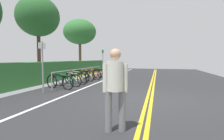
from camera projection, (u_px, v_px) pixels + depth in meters
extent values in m
cube|color=#2B2B2D|center=(149.00, 100.00, 6.20)|extent=(38.81, 10.54, 0.05)
cube|color=gold|center=(152.00, 99.00, 6.18)|extent=(34.93, 0.10, 0.00)
cube|color=gold|center=(147.00, 99.00, 6.22)|extent=(34.93, 0.10, 0.00)
cube|color=white|center=(68.00, 94.00, 7.01)|extent=(34.93, 0.12, 0.00)
cylinder|color=#9EA0A5|center=(52.00, 82.00, 7.78)|extent=(0.05, 0.05, 0.81)
cylinder|color=#9EA0A5|center=(70.00, 78.00, 9.34)|extent=(0.05, 0.05, 0.81)
cylinder|color=#9EA0A5|center=(82.00, 75.00, 10.91)|extent=(0.05, 0.05, 0.81)
cylinder|color=#9EA0A5|center=(92.00, 73.00, 12.47)|extent=(0.05, 0.05, 0.81)
cylinder|color=#9EA0A5|center=(99.00, 72.00, 14.04)|extent=(0.05, 0.05, 0.81)
cylinder|color=#9EA0A5|center=(82.00, 69.00, 10.88)|extent=(6.49, 0.04, 0.04)
torus|color=black|center=(52.00, 81.00, 8.54)|extent=(0.23, 0.70, 0.70)
torus|color=black|center=(68.00, 83.00, 8.05)|extent=(0.23, 0.70, 0.70)
cylinder|color=black|center=(58.00, 80.00, 8.35)|extent=(0.18, 0.57, 0.48)
cylinder|color=black|center=(58.00, 76.00, 8.30)|extent=(0.20, 0.68, 0.07)
cylinder|color=black|center=(63.00, 81.00, 8.18)|extent=(0.08, 0.17, 0.43)
cylinder|color=black|center=(65.00, 84.00, 8.14)|extent=(0.13, 0.37, 0.18)
cylinder|color=black|center=(66.00, 80.00, 8.09)|extent=(0.10, 0.25, 0.30)
cylinder|color=black|center=(53.00, 78.00, 8.50)|extent=(0.07, 0.14, 0.32)
cube|color=black|center=(64.00, 76.00, 8.14)|extent=(0.13, 0.21, 0.05)
cylinder|color=black|center=(53.00, 74.00, 8.47)|extent=(0.45, 0.14, 0.03)
torus|color=black|center=(58.00, 80.00, 9.11)|extent=(0.07, 0.67, 0.67)
torus|color=black|center=(76.00, 81.00, 8.88)|extent=(0.07, 0.67, 0.67)
cylinder|color=#198C38|center=(64.00, 79.00, 9.02)|extent=(0.04, 0.57, 0.46)
cylinder|color=#198C38|center=(66.00, 75.00, 8.99)|extent=(0.05, 0.68, 0.07)
cylinder|color=#198C38|center=(71.00, 80.00, 8.94)|extent=(0.04, 0.16, 0.41)
cylinder|color=#198C38|center=(73.00, 82.00, 8.92)|extent=(0.04, 0.36, 0.17)
cylinder|color=#198C38|center=(74.00, 78.00, 8.89)|extent=(0.04, 0.25, 0.29)
cylinder|color=#198C38|center=(59.00, 78.00, 9.09)|extent=(0.04, 0.13, 0.31)
cube|color=black|center=(72.00, 75.00, 8.91)|extent=(0.08, 0.20, 0.05)
cylinder|color=#198C38|center=(60.00, 74.00, 9.07)|extent=(0.46, 0.04, 0.03)
torus|color=black|center=(69.00, 78.00, 10.05)|extent=(0.24, 0.67, 0.68)
torus|color=black|center=(82.00, 79.00, 9.56)|extent=(0.24, 0.67, 0.68)
cylinder|color=silver|center=(74.00, 77.00, 9.86)|extent=(0.19, 0.54, 0.47)
cylinder|color=silver|center=(74.00, 74.00, 9.82)|extent=(0.22, 0.64, 0.07)
cylinder|color=silver|center=(78.00, 78.00, 9.70)|extent=(0.08, 0.16, 0.42)
cylinder|color=silver|center=(80.00, 80.00, 9.65)|extent=(0.13, 0.34, 0.17)
cylinder|color=silver|center=(80.00, 77.00, 9.61)|extent=(0.10, 0.24, 0.29)
cylinder|color=silver|center=(70.00, 76.00, 10.02)|extent=(0.07, 0.13, 0.31)
cube|color=black|center=(79.00, 74.00, 9.65)|extent=(0.13, 0.21, 0.05)
cylinder|color=silver|center=(70.00, 72.00, 9.98)|extent=(0.45, 0.15, 0.03)
torus|color=black|center=(71.00, 76.00, 10.80)|extent=(0.27, 0.73, 0.74)
torus|color=black|center=(84.00, 77.00, 10.23)|extent=(0.27, 0.73, 0.74)
cylinder|color=yellow|center=(76.00, 75.00, 10.58)|extent=(0.22, 0.61, 0.51)
cylinder|color=yellow|center=(77.00, 72.00, 10.53)|extent=(0.25, 0.72, 0.07)
cylinder|color=yellow|center=(80.00, 76.00, 10.39)|extent=(0.09, 0.18, 0.46)
cylinder|color=yellow|center=(82.00, 78.00, 10.34)|extent=(0.15, 0.39, 0.19)
cylinder|color=yellow|center=(83.00, 75.00, 10.28)|extent=(0.11, 0.27, 0.31)
cylinder|color=yellow|center=(72.00, 74.00, 10.76)|extent=(0.08, 0.15, 0.34)
cube|color=black|center=(81.00, 72.00, 10.34)|extent=(0.13, 0.21, 0.05)
cylinder|color=yellow|center=(72.00, 70.00, 10.72)|extent=(0.45, 0.16, 0.03)
torus|color=black|center=(77.00, 75.00, 11.48)|extent=(0.23, 0.74, 0.75)
torus|color=black|center=(90.00, 76.00, 11.01)|extent=(0.23, 0.74, 0.75)
cylinder|color=black|center=(82.00, 74.00, 11.30)|extent=(0.17, 0.56, 0.51)
cylinder|color=black|center=(83.00, 71.00, 11.25)|extent=(0.20, 0.67, 0.07)
cylinder|color=black|center=(86.00, 75.00, 11.14)|extent=(0.07, 0.17, 0.46)
cylinder|color=black|center=(87.00, 77.00, 11.09)|extent=(0.12, 0.36, 0.19)
cylinder|color=black|center=(88.00, 74.00, 11.05)|extent=(0.09, 0.25, 0.32)
cylinder|color=black|center=(78.00, 73.00, 11.45)|extent=(0.07, 0.14, 0.34)
cube|color=black|center=(87.00, 71.00, 11.09)|extent=(0.13, 0.21, 0.05)
cylinder|color=black|center=(78.00, 70.00, 11.41)|extent=(0.45, 0.14, 0.03)
torus|color=black|center=(84.00, 75.00, 12.22)|extent=(0.22, 0.71, 0.71)
torus|color=black|center=(97.00, 75.00, 11.72)|extent=(0.22, 0.71, 0.71)
cylinder|color=yellow|center=(89.00, 74.00, 12.03)|extent=(0.17, 0.60, 0.49)
cylinder|color=yellow|center=(89.00, 71.00, 11.98)|extent=(0.20, 0.71, 0.07)
cylinder|color=yellow|center=(93.00, 74.00, 11.86)|extent=(0.07, 0.18, 0.44)
cylinder|color=yellow|center=(94.00, 76.00, 11.82)|extent=(0.12, 0.38, 0.18)
cylinder|color=yellow|center=(95.00, 73.00, 11.77)|extent=(0.09, 0.26, 0.30)
cylinder|color=yellow|center=(84.00, 72.00, 12.18)|extent=(0.07, 0.14, 0.32)
cube|color=black|center=(94.00, 71.00, 11.81)|extent=(0.12, 0.21, 0.05)
cylinder|color=yellow|center=(85.00, 69.00, 12.15)|extent=(0.45, 0.13, 0.03)
torus|color=black|center=(85.00, 74.00, 12.92)|extent=(0.14, 0.73, 0.73)
torus|color=black|center=(98.00, 74.00, 12.78)|extent=(0.14, 0.73, 0.73)
cylinder|color=red|center=(90.00, 72.00, 12.86)|extent=(0.10, 0.55, 0.50)
cylinder|color=red|center=(91.00, 70.00, 12.84)|extent=(0.11, 0.65, 0.07)
cylinder|color=red|center=(94.00, 73.00, 12.82)|extent=(0.05, 0.16, 0.45)
cylinder|color=red|center=(96.00, 75.00, 12.81)|extent=(0.08, 0.35, 0.18)
cylinder|color=red|center=(97.00, 72.00, 12.79)|extent=(0.06, 0.24, 0.31)
cylinder|color=red|center=(86.00, 71.00, 12.90)|extent=(0.05, 0.13, 0.33)
cube|color=black|center=(95.00, 69.00, 12.79)|extent=(0.10, 0.21, 0.05)
cylinder|color=red|center=(87.00, 69.00, 12.88)|extent=(0.46, 0.08, 0.03)
torus|color=black|center=(90.00, 73.00, 13.80)|extent=(0.24, 0.66, 0.67)
torus|color=black|center=(101.00, 74.00, 13.25)|extent=(0.24, 0.66, 0.67)
cylinder|color=red|center=(94.00, 72.00, 13.58)|extent=(0.21, 0.59, 0.46)
cylinder|color=red|center=(95.00, 70.00, 13.54)|extent=(0.24, 0.71, 0.07)
cylinder|color=red|center=(98.00, 73.00, 13.40)|extent=(0.08, 0.18, 0.41)
cylinder|color=red|center=(99.00, 74.00, 13.35)|extent=(0.14, 0.38, 0.17)
cylinder|color=red|center=(100.00, 72.00, 13.30)|extent=(0.11, 0.26, 0.29)
cylinder|color=red|center=(91.00, 71.00, 13.76)|extent=(0.07, 0.14, 0.31)
cube|color=black|center=(99.00, 70.00, 13.35)|extent=(0.13, 0.21, 0.05)
cylinder|color=red|center=(91.00, 69.00, 13.72)|extent=(0.45, 0.16, 0.03)
cylinder|color=slate|center=(122.00, 111.00, 3.44)|extent=(0.14, 0.14, 0.81)
cylinder|color=slate|center=(108.00, 111.00, 3.42)|extent=(0.14, 0.14, 0.81)
cylinder|color=silver|center=(115.00, 76.00, 3.39)|extent=(0.32, 0.32, 0.57)
sphere|color=tan|center=(115.00, 54.00, 3.36)|extent=(0.22, 0.22, 0.22)
cylinder|color=silver|center=(126.00, 78.00, 3.40)|extent=(0.09, 0.09, 0.55)
cylinder|color=silver|center=(105.00, 78.00, 3.37)|extent=(0.09, 0.09, 0.55)
cylinder|color=gray|center=(43.00, 67.00, 7.27)|extent=(0.06, 0.06, 2.15)
cube|color=white|center=(42.00, 46.00, 7.21)|extent=(0.36, 0.09, 0.24)
cylinder|color=gray|center=(103.00, 63.00, 14.41)|extent=(0.06, 0.06, 2.21)
cube|color=#198C33|center=(103.00, 51.00, 14.35)|extent=(0.36, 0.06, 0.24)
cube|color=#2D6B30|center=(64.00, 70.00, 12.89)|extent=(15.49, 1.05, 1.24)
cylinder|color=#473323|center=(39.00, 57.00, 12.48)|extent=(0.25, 0.25, 3.16)
ellipsoid|color=#235626|center=(38.00, 17.00, 12.29)|extent=(2.97, 2.97, 2.77)
cylinder|color=brown|center=(80.00, 57.00, 19.43)|extent=(0.28, 0.28, 3.16)
ellipsoid|color=#2D6B30|center=(80.00, 32.00, 19.25)|extent=(3.58, 3.58, 2.74)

